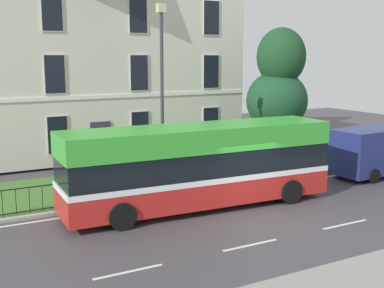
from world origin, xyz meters
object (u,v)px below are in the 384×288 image
(white_panel_van, at_px, (380,151))
(litter_bin, at_px, (203,172))
(georgian_townhouse, at_px, (76,51))
(evergreen_tree, at_px, (279,114))
(single_decker_bus, at_px, (200,165))
(street_lamp_post, at_px, (162,86))

(white_panel_van, height_order, litter_bin, white_panel_van)
(georgian_townhouse, distance_m, evergreen_tree, 12.28)
(georgian_townhouse, xyz_separation_m, litter_bin, (2.40, -10.70, -5.35))
(single_decker_bus, height_order, street_lamp_post, street_lamp_post)
(evergreen_tree, height_order, litter_bin, evergreen_tree)
(georgian_townhouse, bearing_deg, single_decker_bus, -86.49)
(single_decker_bus, bearing_deg, street_lamp_post, 95.86)
(evergreen_tree, relative_size, litter_bin, 6.78)
(evergreen_tree, xyz_separation_m, street_lamp_post, (-8.30, -2.62, 1.86))
(litter_bin, bearing_deg, evergreen_tree, 24.80)
(georgian_townhouse, distance_m, white_panel_van, 17.61)
(single_decker_bus, relative_size, street_lamp_post, 1.38)
(evergreen_tree, bearing_deg, georgian_townhouse, 139.35)
(street_lamp_post, bearing_deg, single_decker_bus, -86.70)
(litter_bin, bearing_deg, street_lamp_post, 167.16)
(evergreen_tree, relative_size, street_lamp_post, 1.00)
(georgian_townhouse, xyz_separation_m, evergreen_tree, (8.94, -7.68, -3.43))
(white_panel_van, xyz_separation_m, litter_bin, (-8.68, 2.10, -0.51))
(white_panel_van, distance_m, street_lamp_post, 11.23)
(single_decker_bus, height_order, litter_bin, single_decker_bus)
(white_panel_van, bearing_deg, evergreen_tree, 109.43)
(street_lamp_post, xyz_separation_m, litter_bin, (1.76, -0.40, -3.79))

